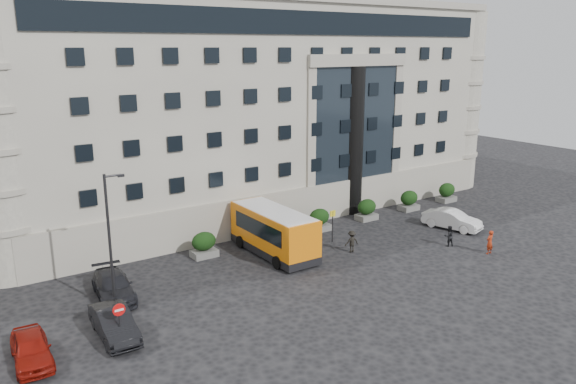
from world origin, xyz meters
The scene contains 21 objects.
ground centered at (0.00, 0.00, 0.00)m, with size 120.00×120.00×0.00m, color black.
civic_building centered at (6.00, 22.00, 9.00)m, with size 44.00×24.00×18.00m, color gray.
entrance_column centered at (12.00, 10.30, 6.50)m, with size 1.80×1.80×13.00m, color black.
hedge_a centered at (-4.00, 7.80, 0.93)m, with size 1.80×1.26×1.84m.
hedge_b centered at (1.20, 7.80, 0.93)m, with size 1.80×1.26×1.84m.
hedge_c centered at (6.40, 7.80, 0.93)m, with size 1.80×1.26×1.84m.
hedge_d centered at (11.60, 7.80, 0.93)m, with size 1.80×1.26×1.84m.
hedge_e centered at (16.80, 7.80, 0.93)m, with size 1.80×1.26×1.84m.
hedge_f centered at (22.00, 7.80, 0.93)m, with size 1.80×1.26×1.84m.
street_lamp centered at (-11.94, 3.00, 4.37)m, with size 1.16×0.18×8.00m.
bus_stop_sign centered at (5.50, 5.00, 1.73)m, with size 0.50×0.08×2.52m.
no_entry_sign centered at (-13.00, -1.04, 1.65)m, with size 0.64×0.16×2.32m.
minibus centered at (0.42, 5.45, 1.82)m, with size 3.03×7.93×3.30m.
red_truck centered at (-13.12, 16.78, 1.61)m, with size 3.67×6.23×3.15m.
parked_car_a centered at (-17.00, -0.11, 0.71)m, with size 1.69×4.19×1.43m, color maroon.
parked_car_b centered at (-12.97, 0.08, 0.76)m, with size 1.61×4.62×1.52m, color black.
parked_car_c centered at (-11.50, 4.76, 0.73)m, with size 2.04×5.02×1.46m, color black.
white_taxi centered at (15.70, 1.95, 0.79)m, with size 1.67×4.78×1.58m, color silver.
pedestrian_a centered at (13.32, -3.42, 0.88)m, with size 0.64×0.42×1.76m, color maroon.
pedestrian_b centered at (12.18, -0.66, 0.80)m, with size 0.77×0.60×1.59m, color black.
pedestrian_c centered at (5.29, 2.50, 0.82)m, with size 1.06×0.61×1.64m, color black.
Camera 1 is at (-20.53, -26.67, 14.62)m, focal length 35.00 mm.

